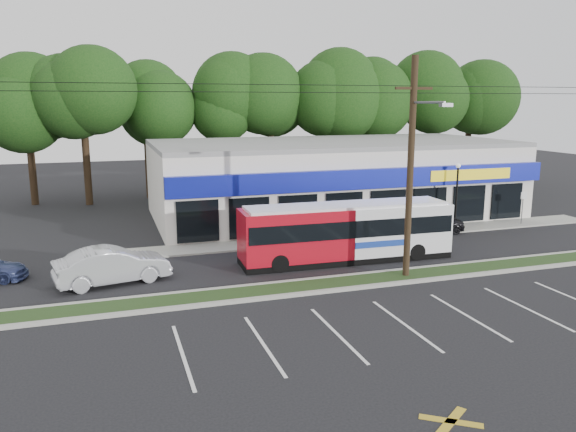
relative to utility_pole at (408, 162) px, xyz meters
The scene contains 15 objects.
ground 6.18m from the utility_pole, 161.89° to the right, with size 120.00×120.00×0.00m, color black.
grass_strip 6.06m from the utility_pole, behind, with size 40.00×1.60×0.12m, color #203214.
curb_south 6.10m from the utility_pole, 164.67° to the right, with size 40.00×0.25×0.14m, color #9E9E93.
curb_north 6.12m from the utility_pole, 161.93° to the left, with size 40.00×0.25×0.14m, color #9E9E93.
sidewalk 9.93m from the utility_pole, 74.97° to the left, with size 32.00×2.20×0.10m, color #9E9E93.
strip_mall 15.47m from the utility_pole, 79.90° to the left, with size 25.00×12.55×5.30m.
utility_pole is the anchor object (origin of this frame).
lamp_post 11.67m from the utility_pole, 43.95° to the left, with size 0.30×0.30×4.25m.
sign_post 15.71m from the utility_pole, 30.15° to the left, with size 0.45×0.10×2.23m.
tree_line 25.28m from the utility_pole, 87.33° to the left, with size 46.76×6.76×11.83m.
metrobus 5.41m from the utility_pole, 110.02° to the left, with size 11.06×2.65×2.96m.
car_dark 10.81m from the utility_pole, 50.99° to the left, with size 1.73×4.29×1.46m, color black.
car_silver 14.02m from the utility_pole, 164.92° to the left, with size 1.74×5.00×1.65m, color #B2B4BA.
pedestrian_a 8.58m from the utility_pole, 85.45° to the left, with size 0.62×0.41×1.71m, color beige.
pedestrian_b 8.86m from the utility_pole, 88.03° to the left, with size 0.81×0.63×1.66m, color beige.
Camera 1 is at (-10.03, -21.05, 8.03)m, focal length 35.00 mm.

